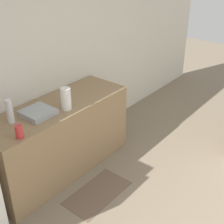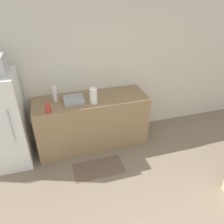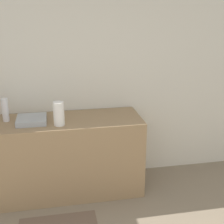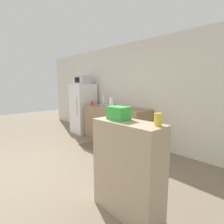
% 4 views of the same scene
% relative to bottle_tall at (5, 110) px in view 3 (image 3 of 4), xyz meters
% --- Properties ---
extents(wall_back, '(8.00, 0.06, 2.60)m').
position_rel_bottle_tall_xyz_m(wall_back, '(0.63, 0.30, 0.23)').
color(wall_back, silver).
rests_on(wall_back, ground_plane).
extents(counter, '(1.94, 0.66, 0.94)m').
position_rel_bottle_tall_xyz_m(counter, '(0.58, -0.07, -0.60)').
color(counter, '#937551').
rests_on(counter, ground_plane).
extents(sink_basin, '(0.33, 0.33, 0.06)m').
position_rel_bottle_tall_xyz_m(sink_basin, '(0.29, -0.09, -0.10)').
color(sink_basin, '#9EA3A8').
rests_on(sink_basin, counter).
extents(bottle_tall, '(0.07, 0.07, 0.27)m').
position_rel_bottle_tall_xyz_m(bottle_tall, '(0.00, 0.00, 0.00)').
color(bottle_tall, silver).
rests_on(bottle_tall, counter).
extents(paper_towel_roll, '(0.12, 0.12, 0.26)m').
position_rel_bottle_tall_xyz_m(paper_towel_roll, '(0.59, -0.24, -0.00)').
color(paper_towel_roll, white).
rests_on(paper_towel_roll, counter).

